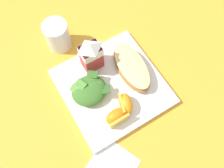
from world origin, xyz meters
TOP-DOWN VIEW (x-y plane):
  - ground at (0.00, 0.00)m, footprint 3.00×3.00m
  - white_plate at (0.00, 0.00)m, footprint 0.28×0.28m
  - cheesy_pizza_bread at (0.07, 0.01)m, footprint 0.09×0.18m
  - green_salad_pile at (-0.07, 0.01)m, footprint 0.11×0.10m
  - milk_carton at (-0.01, 0.09)m, footprint 0.06×0.05m
  - orange_wedge_front at (-0.04, -0.09)m, footprint 0.06×0.04m
  - orange_wedge_middle at (0.00, -0.07)m, footprint 0.05×0.07m
  - paper_napkin at (-0.11, -0.19)m, footprint 0.15×0.15m
  - drinking_clear_cup at (-0.06, 0.21)m, footprint 0.07×0.07m

SIDE VIEW (x-z plane):
  - ground at x=0.00m, z-range 0.00..0.00m
  - paper_napkin at x=-0.11m, z-range 0.00..0.00m
  - white_plate at x=0.00m, z-range 0.00..0.02m
  - cheesy_pizza_bread at x=0.07m, z-range 0.02..0.05m
  - orange_wedge_front at x=-0.04m, z-range 0.02..0.06m
  - orange_wedge_middle at x=0.00m, z-range 0.02..0.06m
  - green_salad_pile at x=-0.07m, z-range 0.01..0.06m
  - drinking_clear_cup at x=-0.06m, z-range 0.00..0.09m
  - milk_carton at x=-0.01m, z-range 0.02..0.13m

